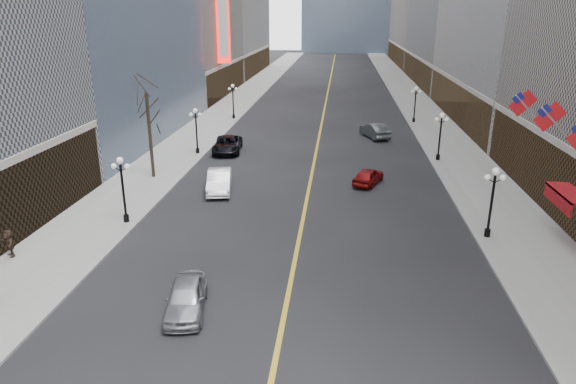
% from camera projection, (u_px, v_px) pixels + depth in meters
% --- Properties ---
extents(sidewalk_east, '(6.00, 230.00, 0.15)m').
position_uv_depth(sidewalk_east, '(426.00, 117.00, 69.73)').
color(sidewalk_east, gray).
rests_on(sidewalk_east, ground).
extents(sidewalk_west, '(6.00, 230.00, 0.15)m').
position_uv_depth(sidewalk_west, '(224.00, 113.00, 72.42)').
color(sidewalk_west, gray).
rests_on(sidewalk_west, ground).
extents(lane_line, '(0.25, 200.00, 0.02)m').
position_uv_depth(lane_line, '(326.00, 103.00, 80.48)').
color(lane_line, gold).
rests_on(lane_line, ground).
extents(streetlamp_east_1, '(1.26, 0.44, 4.52)m').
position_uv_depth(streetlamp_east_1, '(493.00, 195.00, 31.46)').
color(streetlamp_east_1, black).
rests_on(streetlamp_east_1, sidewalk_east).
extents(streetlamp_east_2, '(1.26, 0.44, 4.52)m').
position_uv_depth(streetlamp_east_2, '(440.00, 131.00, 48.35)').
color(streetlamp_east_2, black).
rests_on(streetlamp_east_2, sidewalk_east).
extents(streetlamp_east_3, '(1.26, 0.44, 4.52)m').
position_uv_depth(streetlamp_east_3, '(415.00, 101.00, 65.25)').
color(streetlamp_east_3, black).
rests_on(streetlamp_east_3, sidewalk_east).
extents(streetlamp_west_1, '(1.26, 0.44, 4.52)m').
position_uv_depth(streetlamp_west_1, '(122.00, 183.00, 33.72)').
color(streetlamp_west_1, black).
rests_on(streetlamp_west_1, sidewalk_west).
extents(streetlamp_west_2, '(1.26, 0.44, 4.52)m').
position_uv_depth(streetlamp_west_2, '(196.00, 126.00, 50.62)').
color(streetlamp_west_2, black).
rests_on(streetlamp_west_2, sidewalk_west).
extents(streetlamp_west_3, '(1.26, 0.44, 4.52)m').
position_uv_depth(streetlamp_west_3, '(233.00, 98.00, 67.51)').
color(streetlamp_west_3, black).
rests_on(streetlamp_west_3, sidewalk_west).
extents(flag_4, '(2.87, 0.12, 2.87)m').
position_uv_depth(flag_4, '(552.00, 119.00, 31.55)').
color(flag_4, '#B2B2B7').
rests_on(flag_4, ground).
extents(flag_5, '(2.87, 0.12, 2.87)m').
position_uv_depth(flag_5, '(525.00, 105.00, 36.24)').
color(flag_5, '#B2B2B7').
rests_on(flag_5, ground).
extents(awning_c, '(1.40, 4.00, 0.93)m').
position_uv_depth(awning_c, '(566.00, 195.00, 30.99)').
color(awning_c, maroon).
rests_on(awning_c, ground).
extents(theatre_marquee, '(2.00, 0.55, 12.00)m').
position_uv_depth(theatre_marquee, '(223.00, 23.00, 78.04)').
color(theatre_marquee, red).
rests_on(theatre_marquee, ground).
extents(tree_west_far, '(3.60, 3.60, 7.92)m').
position_uv_depth(tree_west_far, '(147.00, 106.00, 42.16)').
color(tree_west_far, '#2D231C').
rests_on(tree_west_far, sidewalk_west).
extents(car_nb_near, '(2.46, 4.65, 1.51)m').
position_uv_depth(car_nb_near, '(186.00, 297.00, 24.29)').
color(car_nb_near, '#A0A1A7').
rests_on(car_nb_near, ground).
extents(car_nb_mid, '(2.66, 5.37, 1.69)m').
position_uv_depth(car_nb_mid, '(219.00, 181.00, 40.76)').
color(car_nb_mid, white).
rests_on(car_nb_mid, ground).
extents(car_nb_far, '(3.24, 6.03, 1.61)m').
position_uv_depth(car_nb_far, '(227.00, 144.00, 52.18)').
color(car_nb_far, black).
rests_on(car_nb_far, ground).
extents(car_sb_mid, '(3.05, 4.35, 1.37)m').
position_uv_depth(car_sb_mid, '(368.00, 176.00, 42.47)').
color(car_sb_mid, maroon).
rests_on(car_sb_mid, ground).
extents(car_sb_far, '(3.46, 5.35, 1.66)m').
position_uv_depth(car_sb_far, '(375.00, 130.00, 58.27)').
color(car_sb_far, '#454A4C').
rests_on(car_sb_far, ground).
extents(ped_west_far, '(1.40, 1.37, 1.64)m').
position_uv_depth(ped_west_far, '(9.00, 243.00, 29.51)').
color(ped_west_far, '#33251C').
rests_on(ped_west_far, sidewalk_west).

